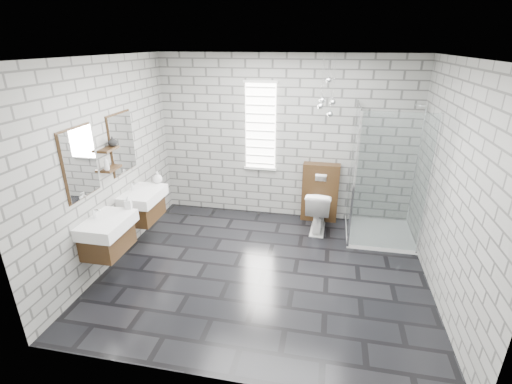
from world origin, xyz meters
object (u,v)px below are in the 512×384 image
(vanity_left, at_px, (104,226))
(shower_enclosure, at_px, (376,209))
(vanity_right, at_px, (141,197))
(cistern_panel, at_px, (320,192))
(toilet, at_px, (318,210))

(vanity_left, relative_size, shower_enclosure, 0.77)
(vanity_right, xyz_separation_m, cistern_panel, (2.55, 1.33, -0.26))
(vanity_left, height_order, shower_enclosure, shower_enclosure)
(cistern_panel, relative_size, toilet, 1.43)
(vanity_left, xyz_separation_m, shower_enclosure, (3.41, 1.74, -0.25))
(shower_enclosure, bearing_deg, vanity_right, -166.60)
(cistern_panel, bearing_deg, toilet, -90.00)
(vanity_left, bearing_deg, cistern_panel, 41.56)
(vanity_right, height_order, cistern_panel, vanity_right)
(vanity_left, height_order, cistern_panel, vanity_left)
(shower_enclosure, relative_size, toilet, 2.91)
(cistern_panel, distance_m, toilet, 0.42)
(cistern_panel, bearing_deg, shower_enclosure, -30.99)
(vanity_left, xyz_separation_m, cistern_panel, (2.55, 2.26, -0.26))
(cistern_panel, xyz_separation_m, toilet, (0.00, -0.39, -0.15))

